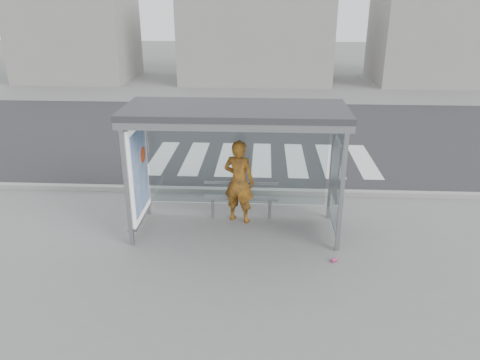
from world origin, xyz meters
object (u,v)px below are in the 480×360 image
at_px(person, 239,181).
at_px(bus_shelter, 216,138).
at_px(bench, 241,197).
at_px(soda_can, 334,260).

bearing_deg(person, bus_shelter, 62.16).
relative_size(bus_shelter, bench, 2.65).
bearing_deg(soda_can, person, 139.14).
height_order(bus_shelter, soda_can, bus_shelter).
bearing_deg(bus_shelter, bench, 48.87).
distance_m(bench, soda_can, 2.53).
bearing_deg(person, soda_can, 157.05).
bearing_deg(bench, soda_can, -43.53).
distance_m(bus_shelter, bench, 1.64).
height_order(bus_shelter, bench, bus_shelter).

